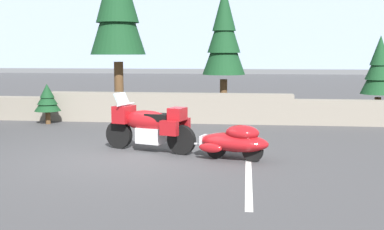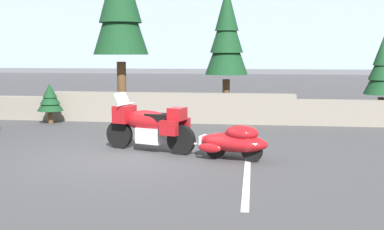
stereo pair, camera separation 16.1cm
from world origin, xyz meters
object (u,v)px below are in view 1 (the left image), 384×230
car_shaped_trailer (235,141)px  pine_tree_far_right (379,68)px  touring_motorcycle (149,125)px  pine_tree_secondary (224,35)px

car_shaped_trailer → pine_tree_far_right: pine_tree_far_right is taller
touring_motorcycle → car_shaped_trailer: (1.98, -0.65, -0.21)m
pine_tree_secondary → pine_tree_far_right: 5.26m
car_shaped_trailer → touring_motorcycle: bearing=161.7°
pine_tree_far_right → car_shaped_trailer: bearing=-126.6°
touring_motorcycle → pine_tree_secondary: pine_tree_secondary is taller
touring_motorcycle → pine_tree_secondary: bearing=77.2°
pine_tree_secondary → touring_motorcycle: bearing=-102.8°
car_shaped_trailer → pine_tree_secondary: bearing=94.8°
touring_motorcycle → pine_tree_secondary: size_ratio=0.49×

